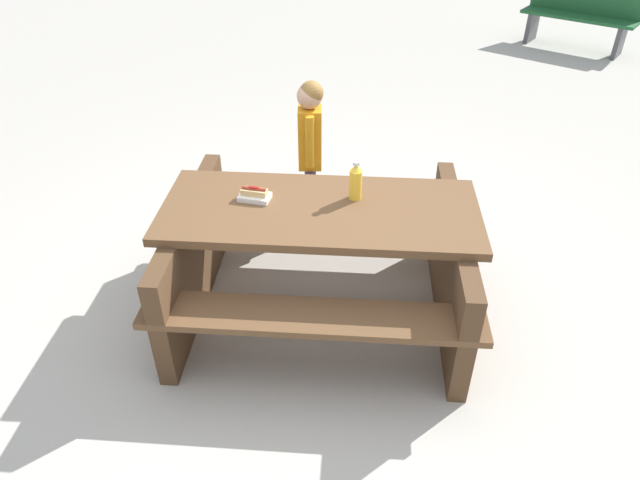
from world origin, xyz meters
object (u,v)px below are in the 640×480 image
(picnic_table, at_px, (320,251))
(soda_bottle, at_px, (356,182))
(child_in_coat, at_px, (310,139))
(hotdog_tray, at_px, (254,195))
(park_bench_mid, at_px, (580,14))

(picnic_table, distance_m, soda_bottle, 0.47)
(child_in_coat, bearing_deg, picnic_table, 94.73)
(hotdog_tray, xyz_separation_m, park_bench_mid, (-3.90, -5.41, -0.33))
(picnic_table, distance_m, child_in_coat, 0.98)
(picnic_table, xyz_separation_m, hotdog_tray, (0.38, -0.09, 0.34))
(picnic_table, relative_size, park_bench_mid, 1.31)
(child_in_coat, xyz_separation_m, park_bench_mid, (-3.60, -4.56, -0.28))
(hotdog_tray, xyz_separation_m, child_in_coat, (-0.30, -0.85, -0.05))
(hotdog_tray, relative_size, park_bench_mid, 0.14)
(picnic_table, bearing_deg, soda_bottle, -152.74)
(soda_bottle, distance_m, hotdog_tray, 0.58)
(soda_bottle, height_order, park_bench_mid, soda_bottle)
(soda_bottle, bearing_deg, hotdog_tray, 1.78)
(soda_bottle, relative_size, child_in_coat, 0.21)
(soda_bottle, xyz_separation_m, hotdog_tray, (0.58, 0.02, -0.08))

